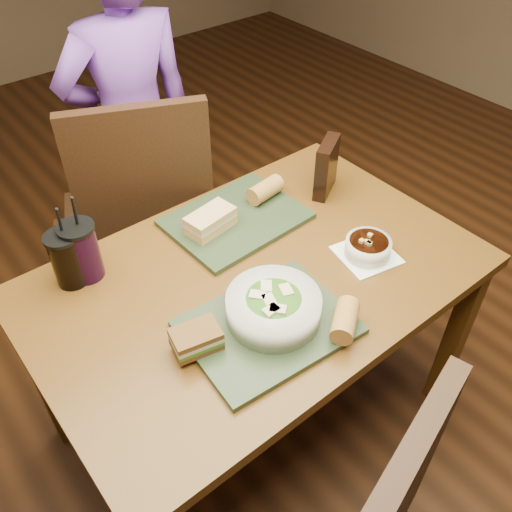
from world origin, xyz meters
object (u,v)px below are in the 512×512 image
at_px(soup_bowl, 368,247).
at_px(baguette_far, 265,190).
at_px(diner, 134,131).
at_px(cup_cola, 67,259).
at_px(sandwich_near, 196,339).
at_px(salad_bowl, 273,306).
at_px(tray_far, 236,219).
at_px(sandwich_far, 210,221).
at_px(tray_near, 268,327).
at_px(dining_table, 256,295).
at_px(chip_bag, 326,167).
at_px(baguette_near, 345,320).
at_px(chair_far, 135,214).
at_px(cup_berry, 82,251).

height_order(soup_bowl, baguette_far, baguette_far).
bearing_deg(diner, cup_cola, 54.30).
bearing_deg(sandwich_near, salad_bowl, -12.17).
relative_size(salad_bowl, cup_cola, 0.96).
bearing_deg(tray_far, sandwich_far, 178.91).
relative_size(sandwich_far, baguette_far, 1.33).
bearing_deg(tray_near, dining_table, 59.57).
height_order(tray_far, chip_bag, chip_bag).
xyz_separation_m(diner, baguette_near, (-0.09, -1.26, 0.04)).
distance_m(chair_far, sandwich_far, 0.47).
relative_size(chair_far, cup_berry, 3.90).
bearing_deg(cup_berry, baguette_near, -55.81).
relative_size(diner, cup_cola, 5.85).
xyz_separation_m(tray_near, chip_bag, (0.55, 0.36, 0.09)).
distance_m(baguette_near, baguette_far, 0.61).
bearing_deg(diner, salad_bowl, 84.79).
height_order(salad_bowl, chip_bag, chip_bag).
relative_size(baguette_near, baguette_far, 0.97).
height_order(tray_near, cup_berry, cup_berry).
relative_size(soup_bowl, baguette_near, 1.60).
distance_m(salad_bowl, cup_cola, 0.59).
xyz_separation_m(cup_cola, cup_berry, (0.04, -0.00, 0.01)).
relative_size(tray_far, baguette_far, 3.36).
xyz_separation_m(tray_far, chip_bag, (0.34, -0.06, 0.09)).
bearing_deg(salad_bowl, sandwich_near, 167.83).
bearing_deg(dining_table, salad_bowl, -114.88).
height_order(diner, tray_far, diner).
relative_size(tray_near, cup_berry, 1.51).
xyz_separation_m(dining_table, baguette_far, (0.24, 0.25, 0.14)).
bearing_deg(chip_bag, cup_cola, 141.10).
height_order(soup_bowl, cup_berry, cup_berry).
relative_size(diner, sandwich_near, 11.37).
distance_m(dining_table, sandwich_near, 0.35).
height_order(sandwich_near, baguette_near, baguette_near).
height_order(baguette_near, cup_berry, cup_berry).
distance_m(sandwich_near, baguette_near, 0.38).
xyz_separation_m(tray_far, baguette_far, (0.14, 0.02, 0.04)).
height_order(tray_near, cup_cola, cup_cola).
xyz_separation_m(soup_bowl, sandwich_near, (-0.60, 0.02, 0.02)).
bearing_deg(salad_bowl, sandwich_far, 78.06).
bearing_deg(tray_near, soup_bowl, 4.95).
height_order(tray_near, salad_bowl, salad_bowl).
bearing_deg(cup_cola, tray_far, -8.09).
bearing_deg(baguette_near, soup_bowl, 31.58).
relative_size(tray_far, cup_cola, 1.61).
bearing_deg(chip_bag, dining_table, 171.15).
distance_m(diner, tray_far, 0.71).
relative_size(tray_near, baguette_far, 3.36).
relative_size(soup_bowl, sandwich_far, 1.17).
relative_size(sandwich_far, cup_berry, 0.60).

